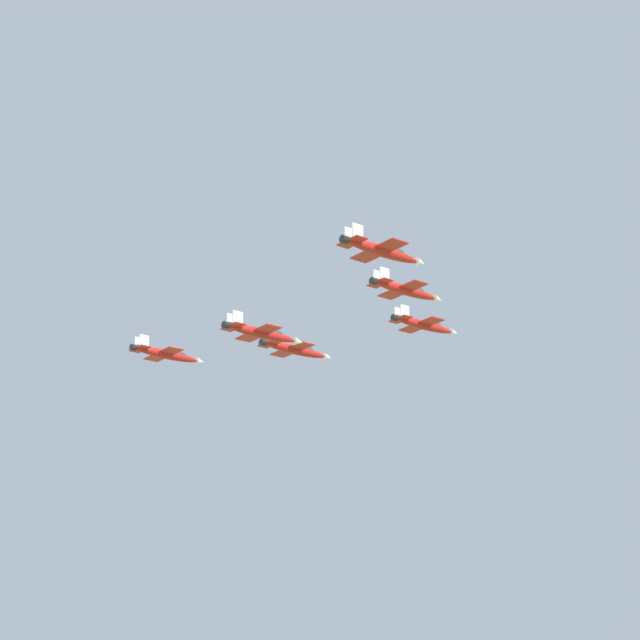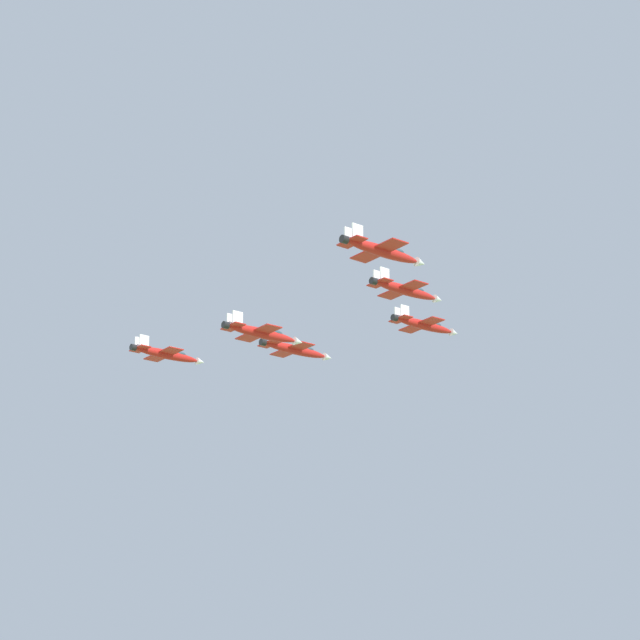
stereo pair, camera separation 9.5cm
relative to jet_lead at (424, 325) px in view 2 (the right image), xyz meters
name	(u,v)px [view 2 (the right image)]	position (x,y,z in m)	size (l,w,h in m)	color
jet_lead	(424,325)	(0.00, 0.00, 0.00)	(11.34, 13.47, 3.29)	red
jet_left_wingman	(295,349)	(0.71, 23.35, -4.28)	(11.86, 13.64, 3.37)	red
jet_right_wingman	(406,290)	(-22.93, 4.46, -1.83)	(11.35, 13.11, 3.23)	red
jet_left_outer	(167,354)	(1.41, 46.69, -4.80)	(11.43, 13.20, 3.25)	red
jet_right_outer	(382,251)	(-45.86, 8.92, -4.40)	(11.78, 13.53, 3.34)	red
jet_slot_rear	(262,333)	(-22.22, 27.81, -8.83)	(11.31, 13.36, 3.27)	red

